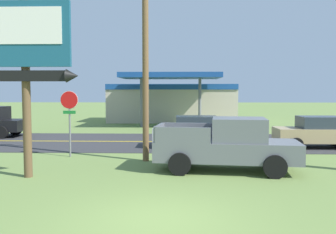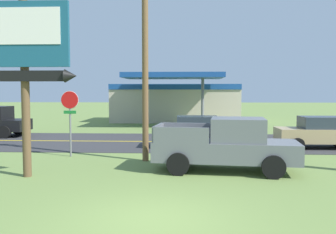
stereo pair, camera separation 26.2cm
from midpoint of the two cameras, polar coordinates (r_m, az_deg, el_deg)
name	(u,v)px [view 2 (the right image)]	position (r m, az deg, el deg)	size (l,w,h in m)	color
ground_plane	(151,220)	(8.71, -1.79, -15.65)	(180.00, 180.00, 0.00)	olive
road_asphalt	(172,142)	(21.39, 1.01, -3.86)	(140.00, 8.00, 0.02)	#333335
road_centre_line	(172,142)	(21.39, 1.01, -3.82)	(126.00, 0.20, 0.01)	gold
motel_sign	(24,52)	(13.29, -20.80, 9.39)	(3.43, 0.54, 6.19)	brown
stop_sign	(70,112)	(17.00, -14.51, 0.82)	(0.80, 0.08, 2.95)	slate
utility_pole	(145,35)	(15.59, -3.08, 12.55)	(1.80, 0.26, 9.91)	brown
gas_station	(175,102)	(35.94, 1.36, 2.41)	(12.00, 11.50, 4.40)	beige
pickup_grey_parked_on_lawn	(227,145)	(13.73, 9.67, -4.30)	(5.39, 2.68, 1.96)	slate
car_silver_near_lane	(195,132)	(19.30, 4.60, -2.27)	(4.20, 2.00, 1.64)	#A8AAAF
car_tan_mid_lane	(319,132)	(20.52, 22.71, -2.19)	(4.20, 2.00, 1.64)	tan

